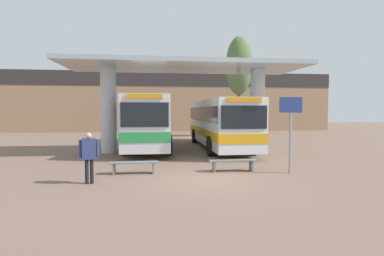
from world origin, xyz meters
The scene contains 10 objects.
ground_plane centered at (0.00, 0.00, 0.00)m, with size 100.00×100.00×0.00m, color #755B4C.
townhouse_backdrop centered at (0.00, 25.58, 4.13)m, with size 40.00×0.58×7.08m.
station_canopy centered at (0.00, 7.57, 4.26)m, with size 13.98×5.00×5.23m.
transit_bus_left_bay centered at (-2.17, 9.69, 1.84)m, with size 2.91×11.31×3.28m.
transit_bus_center_bay centered at (2.37, 9.06, 1.75)m, with size 2.70×11.50×3.10m.
waiting_bench_near_pillar centered at (1.31, 1.32, 0.35)m, with size 1.93×0.44×0.46m.
waiting_bench_mid_platform centered at (-2.62, 1.32, 0.35)m, with size 1.86×0.44×0.46m.
info_sign_platform centered at (3.43, 0.70, 2.11)m, with size 0.90×0.09×2.97m.
pedestrian_waiting centered at (-3.98, -0.11, 1.04)m, with size 0.63×0.34×1.71m.
poplar_tree_behind_left centered at (6.17, 17.71, 6.69)m, with size 2.53×2.53×9.54m.
Camera 1 is at (-1.76, -10.35, 2.42)m, focal length 28.00 mm.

